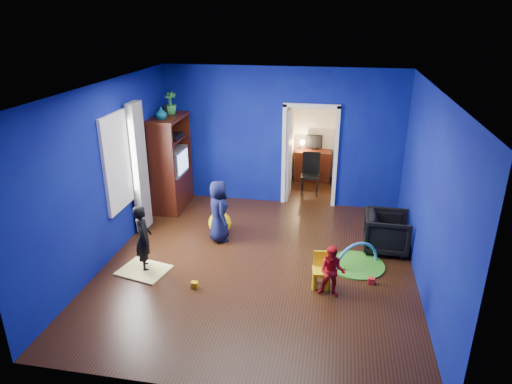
% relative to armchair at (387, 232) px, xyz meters
% --- Properties ---
extents(floor, '(5.00, 5.50, 0.01)m').
position_rel_armchair_xyz_m(floor, '(-2.10, -0.91, -0.34)').
color(floor, black).
rests_on(floor, ground).
extents(ceiling, '(5.00, 5.50, 0.01)m').
position_rel_armchair_xyz_m(ceiling, '(-2.10, -0.91, 2.56)').
color(ceiling, white).
rests_on(ceiling, wall_back).
extents(wall_back, '(5.00, 0.02, 2.90)m').
position_rel_armchair_xyz_m(wall_back, '(-2.10, 1.84, 1.11)').
color(wall_back, navy).
rests_on(wall_back, floor).
extents(wall_front, '(5.00, 0.02, 2.90)m').
position_rel_armchair_xyz_m(wall_front, '(-2.10, -3.66, 1.11)').
color(wall_front, navy).
rests_on(wall_front, floor).
extents(wall_left, '(0.02, 5.50, 2.90)m').
position_rel_armchair_xyz_m(wall_left, '(-4.60, -0.91, 1.11)').
color(wall_left, navy).
rests_on(wall_left, floor).
extents(wall_right, '(0.02, 5.50, 2.90)m').
position_rel_armchair_xyz_m(wall_right, '(0.40, -0.91, 1.11)').
color(wall_right, navy).
rests_on(wall_right, floor).
extents(alcove, '(1.00, 1.75, 2.50)m').
position_rel_armchair_xyz_m(alcove, '(-1.50, 2.72, 0.91)').
color(alcove, silver).
rests_on(alcove, floor).
extents(armchair, '(0.78, 0.76, 0.69)m').
position_rel_armchair_xyz_m(armchair, '(0.00, 0.00, 0.00)').
color(armchair, black).
rests_on(armchair, floor).
extents(child_black, '(0.43, 0.48, 1.10)m').
position_rel_armchair_xyz_m(child_black, '(-3.89, -1.33, 0.21)').
color(child_black, black).
rests_on(child_black, floor).
extents(child_navy, '(0.59, 0.67, 1.15)m').
position_rel_armchair_xyz_m(child_navy, '(-2.97, -0.15, 0.23)').
color(child_navy, '#0E1736').
rests_on(child_navy, floor).
extents(toddler_red, '(0.42, 0.35, 0.80)m').
position_rel_armchair_xyz_m(toddler_red, '(-0.90, -1.57, 0.06)').
color(toddler_red, red).
rests_on(toddler_red, floor).
extents(vase, '(0.29, 0.29, 0.24)m').
position_rel_armchair_xyz_m(vase, '(-4.32, 0.85, 1.74)').
color(vase, '#0D636D').
rests_on(vase, tv_armoire).
extents(potted_plant, '(0.29, 0.29, 0.44)m').
position_rel_armchair_xyz_m(potted_plant, '(-4.32, 1.37, 1.84)').
color(potted_plant, green).
rests_on(potted_plant, tv_armoire).
extents(tv_armoire, '(0.58, 1.14, 1.96)m').
position_rel_armchair_xyz_m(tv_armoire, '(-4.32, 1.15, 0.64)').
color(tv_armoire, '#411C0A').
rests_on(tv_armoire, floor).
extents(crt_tv, '(0.46, 0.70, 0.54)m').
position_rel_armchair_xyz_m(crt_tv, '(-4.28, 1.15, 0.68)').
color(crt_tv, silver).
rests_on(crt_tv, tv_armoire).
extents(yellow_blanket, '(0.87, 0.75, 0.03)m').
position_rel_armchair_xyz_m(yellow_blanket, '(-3.89, -1.43, -0.33)').
color(yellow_blanket, '#F2E07A').
rests_on(yellow_blanket, floor).
extents(hopper_ball, '(0.43, 0.43, 0.43)m').
position_rel_armchair_xyz_m(hopper_ball, '(-3.02, 0.10, -0.13)').
color(hopper_ball, yellow).
rests_on(hopper_ball, floor).
extents(kid_chair, '(0.31, 0.31, 0.50)m').
position_rel_armchair_xyz_m(kid_chair, '(-1.05, -1.37, -0.09)').
color(kid_chair, yellow).
rests_on(kid_chair, floor).
extents(play_mat, '(0.92, 0.92, 0.02)m').
position_rel_armchair_xyz_m(play_mat, '(-0.51, -0.64, -0.33)').
color(play_mat, green).
rests_on(play_mat, floor).
extents(toy_arch, '(0.72, 0.48, 0.82)m').
position_rel_armchair_xyz_m(toy_arch, '(-0.51, -0.64, -0.32)').
color(toy_arch, '#3F8CD8').
rests_on(toy_arch, floor).
extents(window_left, '(0.03, 0.95, 1.55)m').
position_rel_armchair_xyz_m(window_left, '(-4.58, -0.56, 1.21)').
color(window_left, white).
rests_on(window_left, wall_left).
extents(curtain, '(0.14, 0.42, 2.40)m').
position_rel_armchair_xyz_m(curtain, '(-4.47, -0.01, 0.91)').
color(curtain, slate).
rests_on(curtain, floor).
extents(doorway, '(1.16, 0.10, 2.10)m').
position_rel_armchair_xyz_m(doorway, '(-1.50, 1.84, 0.71)').
color(doorway, white).
rests_on(doorway, floor).
extents(study_desk, '(0.88, 0.44, 0.75)m').
position_rel_armchair_xyz_m(study_desk, '(-1.50, 3.35, 0.03)').
color(study_desk, '#3D140A').
rests_on(study_desk, floor).
extents(desk_monitor, '(0.40, 0.05, 0.32)m').
position_rel_armchair_xyz_m(desk_monitor, '(-1.50, 3.47, 0.61)').
color(desk_monitor, black).
rests_on(desk_monitor, study_desk).
extents(desk_lamp, '(0.14, 0.14, 0.14)m').
position_rel_armchair_xyz_m(desk_lamp, '(-1.78, 3.41, 0.59)').
color(desk_lamp, '#FFD88C').
rests_on(desk_lamp, study_desk).
extents(folding_chair, '(0.40, 0.40, 0.92)m').
position_rel_armchair_xyz_m(folding_chair, '(-1.50, 2.39, 0.12)').
color(folding_chair, black).
rests_on(folding_chair, floor).
extents(book_shelf, '(0.88, 0.24, 0.04)m').
position_rel_armchair_xyz_m(book_shelf, '(-1.50, 3.46, 1.68)').
color(book_shelf, white).
rests_on(book_shelf, study_desk).
extents(toy_0, '(0.10, 0.08, 0.10)m').
position_rel_armchair_xyz_m(toy_0, '(-0.29, -1.14, -0.29)').
color(toy_0, red).
rests_on(toy_0, floor).
extents(toy_1, '(0.11, 0.11, 0.11)m').
position_rel_armchair_xyz_m(toy_1, '(-0.08, 0.18, -0.29)').
color(toy_1, blue).
rests_on(toy_1, floor).
extents(toy_2, '(0.10, 0.08, 0.10)m').
position_rel_armchair_xyz_m(toy_2, '(-2.94, -1.74, -0.29)').
color(toy_2, '#ECAF0C').
rests_on(toy_2, floor).
extents(toy_3, '(0.10, 0.08, 0.10)m').
position_rel_armchair_xyz_m(toy_3, '(-0.93, -0.35, -0.29)').
color(toy_3, '#D853DD').
rests_on(toy_3, floor).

